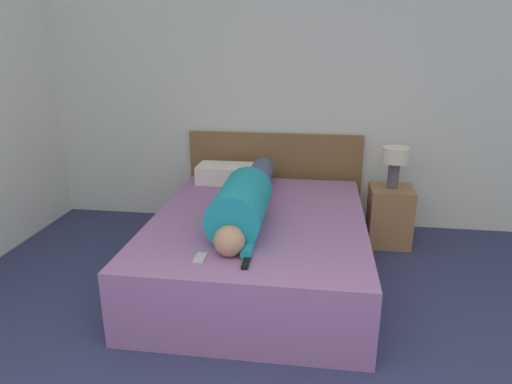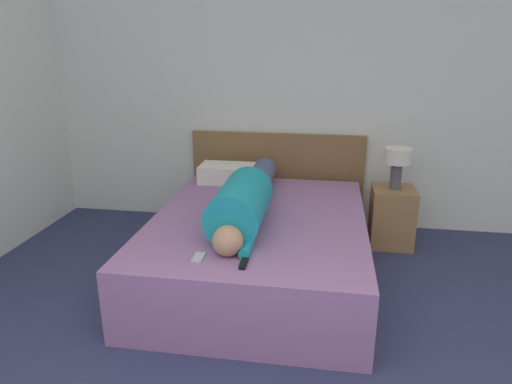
% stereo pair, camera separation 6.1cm
% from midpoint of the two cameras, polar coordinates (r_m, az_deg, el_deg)
% --- Properties ---
extents(wall_back, '(6.15, 0.06, 2.60)m').
position_cam_midpoint_polar(wall_back, '(4.56, 4.45, 11.94)').
color(wall_back, silver).
rests_on(wall_back, ground_plane).
extents(bed, '(1.62, 2.09, 0.51)m').
position_cam_midpoint_polar(bed, '(3.64, -0.14, -6.83)').
color(bed, '#936699').
rests_on(bed, ground_plane).
extents(headboard, '(1.74, 0.04, 0.93)m').
position_cam_midpoint_polar(headboard, '(4.67, 1.92, 1.71)').
color(headboard, brown).
rests_on(headboard, ground_plane).
extents(nightstand, '(0.38, 0.38, 0.54)m').
position_cam_midpoint_polar(nightstand, '(4.38, 15.96, -2.86)').
color(nightstand, olive).
rests_on(nightstand, ground_plane).
extents(table_lamp, '(0.23, 0.23, 0.37)m').
position_cam_midpoint_polar(table_lamp, '(4.23, 16.58, 3.88)').
color(table_lamp, '#4C4C51').
rests_on(table_lamp, nightstand).
extents(person_lying, '(0.37, 1.79, 0.37)m').
position_cam_midpoint_polar(person_lying, '(3.43, -1.83, -0.92)').
color(person_lying, tan).
rests_on(person_lying, bed).
extents(pillow_near_headboard, '(0.59, 0.32, 0.17)m').
position_cam_midpoint_polar(pillow_near_headboard, '(4.38, -3.82, 2.30)').
color(pillow_near_headboard, silver).
rests_on(pillow_near_headboard, bed).
extents(tv_remote, '(0.04, 0.15, 0.02)m').
position_cam_midpoint_polar(tv_remote, '(2.80, -1.88, -8.82)').
color(tv_remote, black).
rests_on(tv_remote, bed).
extents(cell_phone, '(0.06, 0.13, 0.01)m').
position_cam_midpoint_polar(cell_phone, '(2.90, -7.60, -8.15)').
color(cell_phone, '#B2B7BC').
rests_on(cell_phone, bed).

